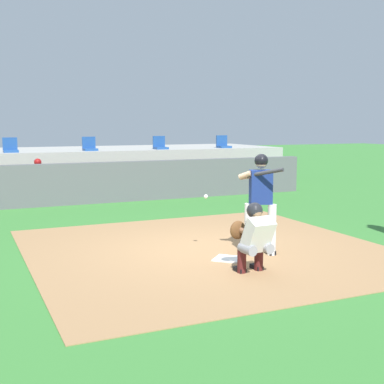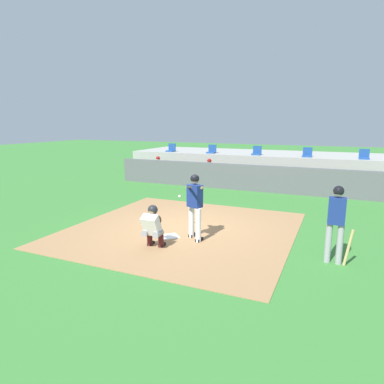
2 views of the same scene
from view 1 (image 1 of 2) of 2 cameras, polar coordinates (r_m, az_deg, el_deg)
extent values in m
plane|color=#387A33|center=(9.69, 1.70, -6.37)|extent=(80.00, 80.00, 0.00)
cube|color=#9E754C|center=(9.69, 1.70, -6.33)|extent=(6.40, 6.40, 0.01)
cube|color=white|center=(8.99, 3.94, -7.33)|extent=(0.62, 0.62, 0.02)
cylinder|color=silver|center=(9.35, 6.23, -4.04)|extent=(0.15, 0.15, 0.92)
cylinder|color=silver|center=(9.29, 8.77, -4.16)|extent=(0.15, 0.15, 0.92)
cube|color=navy|center=(9.19, 7.58, 0.55)|extent=(0.44, 0.35, 0.60)
sphere|color=tan|center=(9.15, 7.63, 3.22)|extent=(0.21, 0.21, 0.21)
sphere|color=black|center=(9.15, 7.63, 3.44)|extent=(0.24, 0.24, 0.24)
cylinder|color=tan|center=(9.14, 5.89, 1.86)|extent=(0.21, 0.27, 0.17)
cylinder|color=tan|center=(9.22, 7.02, 1.89)|extent=(0.56, 0.32, 0.18)
cylinder|color=#333338|center=(8.99, 7.61, 2.04)|extent=(0.48, 0.76, 0.24)
cube|color=black|center=(9.49, 6.04, -6.43)|extent=(0.14, 0.27, 0.09)
cube|color=black|center=(9.43, 8.55, -6.56)|extent=(0.14, 0.27, 0.09)
cylinder|color=gray|center=(8.01, 6.10, -6.28)|extent=(0.18, 0.33, 0.16)
cylinder|color=#4C1919|center=(8.19, 5.49, -7.49)|extent=(0.14, 0.14, 0.42)
cube|color=black|center=(8.28, 5.25, -8.53)|extent=(0.12, 0.25, 0.08)
cylinder|color=gray|center=(8.19, 7.97, -6.01)|extent=(0.18, 0.33, 0.16)
cylinder|color=#4C1919|center=(8.36, 7.35, -7.20)|extent=(0.14, 0.14, 0.42)
cube|color=black|center=(8.45, 7.10, -8.23)|extent=(0.12, 0.25, 0.08)
cube|color=white|center=(8.01, 7.28, -4.68)|extent=(0.42, 0.46, 0.57)
cube|color=#2D2D33|center=(8.11, 6.79, -4.52)|extent=(0.39, 0.27, 0.45)
sphere|color=#996B4C|center=(8.01, 6.99, -2.19)|extent=(0.21, 0.21, 0.21)
sphere|color=#232328|center=(8.03, 6.91, -2.03)|extent=(0.25, 0.25, 0.25)
cylinder|color=#996B4C|center=(8.17, 6.14, -4.42)|extent=(0.13, 0.46, 0.10)
ellipsoid|color=brown|center=(8.33, 5.06, -4.18)|extent=(0.29, 0.14, 0.30)
sphere|color=white|center=(9.41, 1.54, -0.50)|extent=(0.07, 0.07, 0.07)
cube|color=#59595E|center=(15.61, -8.73, 1.09)|extent=(13.00, 0.30, 1.20)
cube|color=olive|center=(16.62, -9.62, 0.15)|extent=(11.80, 0.44, 0.45)
cylinder|color=#939399|center=(15.94, -16.87, 0.58)|extent=(0.15, 0.40, 0.15)
cylinder|color=#939399|center=(15.78, -16.74, -0.45)|extent=(0.13, 0.13, 0.45)
cube|color=maroon|center=(15.76, -16.69, -1.14)|extent=(0.11, 0.24, 0.08)
cylinder|color=#939399|center=(15.98, -15.95, 0.63)|extent=(0.15, 0.40, 0.15)
cylinder|color=#939399|center=(15.81, -15.81, -0.40)|extent=(0.13, 0.13, 0.45)
cube|color=maroon|center=(15.79, -15.76, -1.09)|extent=(0.11, 0.24, 0.08)
cube|color=white|center=(16.15, -16.55, 1.65)|extent=(0.36, 0.22, 0.54)
sphere|color=#996B4C|center=(16.12, -16.60, 3.02)|extent=(0.20, 0.20, 0.20)
sphere|color=maroon|center=(16.11, -16.61, 3.17)|extent=(0.22, 0.22, 0.22)
cylinder|color=#996B4C|center=(16.00, -17.18, 1.18)|extent=(0.09, 0.41, 0.22)
cylinder|color=#996B4C|center=(16.05, -15.76, 1.25)|extent=(0.09, 0.41, 0.22)
cube|color=#9E9E99|center=(19.86, -12.12, 2.66)|extent=(15.00, 4.40, 1.40)
cube|color=#1E478C|center=(17.85, -19.31, 4.26)|extent=(0.46, 0.46, 0.08)
cube|color=#1E478C|center=(18.04, -19.39, 5.05)|extent=(0.46, 0.06, 0.40)
cube|color=#1E478C|center=(18.25, -11.13, 4.60)|extent=(0.46, 0.46, 0.08)
cube|color=#1E478C|center=(18.44, -11.29, 5.37)|extent=(0.46, 0.06, 0.40)
cube|color=#1E478C|center=(19.01, -3.45, 4.84)|extent=(0.46, 0.46, 0.08)
cube|color=#1E478C|center=(19.19, -3.66, 5.58)|extent=(0.46, 0.06, 0.40)
cube|color=#1E478C|center=(20.07, 3.54, 4.98)|extent=(0.46, 0.46, 0.08)
cube|color=#1E478C|center=(20.24, 3.28, 5.68)|extent=(0.46, 0.06, 0.40)
camera|label=2|loc=(8.27, 68.14, 8.45)|focal=31.38mm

